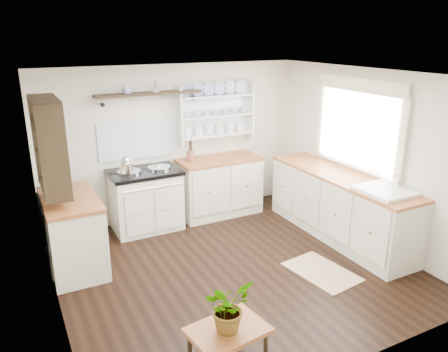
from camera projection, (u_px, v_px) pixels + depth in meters
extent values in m
cube|color=black|center=(234.00, 267.00, 5.32)|extent=(4.00, 3.80, 0.01)
cube|color=beige|center=(175.00, 142.00, 6.57)|extent=(4.00, 0.02, 2.30)
cube|color=beige|center=(366.00, 156.00, 5.83)|extent=(0.02, 3.80, 2.30)
cube|color=beige|center=(48.00, 209.00, 4.10)|extent=(0.02, 3.80, 2.30)
cube|color=white|center=(236.00, 75.00, 4.60)|extent=(4.00, 3.80, 0.01)
cube|color=white|center=(358.00, 129.00, 5.83)|extent=(0.04, 1.40, 1.00)
cube|color=white|center=(357.00, 129.00, 5.82)|extent=(0.02, 1.50, 1.10)
cube|color=#FFF8CB|center=(360.00, 85.00, 5.63)|extent=(0.04, 1.55, 0.18)
cube|color=silver|center=(146.00, 201.00, 6.26)|extent=(0.94, 0.61, 0.83)
cube|color=black|center=(144.00, 172.00, 6.13)|extent=(0.98, 0.65, 0.05)
cylinder|color=silver|center=(129.00, 172.00, 6.02)|extent=(0.32, 0.32, 0.03)
cylinder|color=silver|center=(159.00, 168.00, 6.21)|extent=(0.32, 0.32, 0.03)
cylinder|color=silver|center=(153.00, 188.00, 5.87)|extent=(0.85, 0.02, 0.02)
cube|color=beige|center=(219.00, 187.00, 6.80)|extent=(1.25, 0.60, 0.88)
cube|color=brown|center=(219.00, 159.00, 6.66)|extent=(1.27, 0.63, 0.04)
cube|color=beige|center=(339.00, 207.00, 6.01)|extent=(0.60, 2.40, 0.88)
cube|color=brown|center=(342.00, 176.00, 5.87)|extent=(0.62, 2.43, 0.04)
cube|color=white|center=(384.00, 200.00, 5.26)|extent=(0.55, 0.60, 0.28)
cylinder|color=silver|center=(398.00, 182.00, 5.29)|extent=(0.02, 0.02, 0.22)
cube|color=beige|center=(73.00, 234.00, 5.21)|extent=(0.60, 1.10, 0.88)
cube|color=brown|center=(69.00, 199.00, 5.07)|extent=(0.62, 1.13, 0.04)
cube|color=white|center=(214.00, 113.00, 6.71)|extent=(1.20, 0.03, 0.90)
cube|color=white|center=(216.00, 114.00, 6.63)|extent=(1.20, 0.22, 0.02)
cylinder|color=navy|center=(216.00, 96.00, 6.56)|extent=(0.20, 0.02, 0.20)
cube|color=black|center=(149.00, 93.00, 6.04)|extent=(1.50, 0.24, 0.04)
cone|color=black|center=(101.00, 104.00, 5.86)|extent=(0.06, 0.20, 0.06)
cone|color=black|center=(190.00, 98.00, 6.42)|extent=(0.06, 0.20, 0.06)
cube|color=black|center=(49.00, 145.00, 4.80)|extent=(0.28, 0.80, 1.05)
cylinder|color=brown|center=(190.00, 156.00, 6.51)|extent=(0.12, 0.12, 0.14)
cube|color=brown|center=(228.00, 331.00, 3.68)|extent=(0.70, 0.55, 0.04)
cylinder|color=black|center=(190.00, 348.00, 3.73)|extent=(0.04, 0.04, 0.31)
cylinder|color=black|center=(266.00, 347.00, 3.75)|extent=(0.04, 0.04, 0.31)
cylinder|color=black|center=(240.00, 325.00, 4.03)|extent=(0.04, 0.04, 0.31)
imported|color=#3F7233|center=(228.00, 307.00, 3.61)|extent=(0.50, 0.47, 0.43)
cube|color=#948756|center=(322.00, 272.00, 5.20)|extent=(0.66, 0.92, 0.02)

